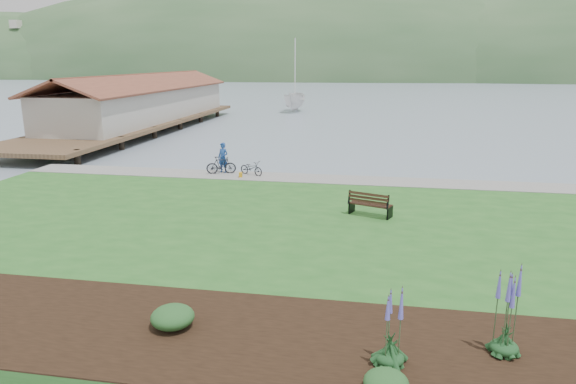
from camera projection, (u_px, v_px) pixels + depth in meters
name	position (u px, v px, depth m)	size (l,w,h in m)	color
ground	(302.00, 225.00, 21.51)	(600.00, 600.00, 0.00)	gray
lawn	(294.00, 236.00, 19.55)	(34.00, 20.00, 0.40)	#255E21
shoreline_path	(321.00, 179.00, 27.98)	(34.00, 2.20, 0.03)	gray
garden_bed	(369.00, 348.00, 11.55)	(24.00, 4.40, 0.04)	black
far_hillside	(431.00, 79.00, 180.12)	(580.00, 80.00, 38.00)	#335731
pier_pavilion	(143.00, 102.00, 50.48)	(8.00, 36.00, 5.40)	#4C3826
park_bench	(370.00, 204.00, 21.23)	(1.87, 1.25, 1.08)	black
person	(223.00, 155.00, 29.27)	(0.75, 0.51, 2.05)	navy
bicycle_a	(251.00, 168.00, 28.84)	(1.56, 0.54, 0.82)	black
bicycle_b	(221.00, 165.00, 29.12)	(1.67, 0.48, 1.01)	black
sailboat	(295.00, 112.00, 68.34)	(11.38, 11.59, 30.01)	silver
pannier	(241.00, 175.00, 28.32)	(0.17, 0.26, 0.28)	gold
echium_0	(391.00, 335.00, 10.72)	(0.62, 0.62, 1.88)	#153B1C
echium_1	(508.00, 311.00, 11.04)	(0.62, 0.62, 2.37)	#153B1C
shrub_0	(173.00, 317.00, 12.36)	(1.05, 1.05, 0.53)	#1E4C21
shrub_1	(386.00, 383.00, 9.91)	(0.88, 0.88, 0.44)	#1E4C21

